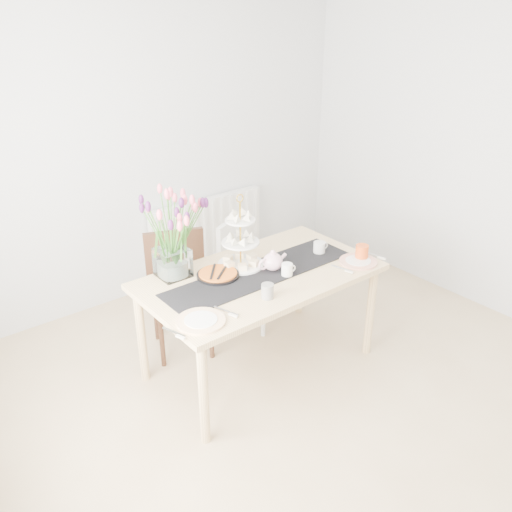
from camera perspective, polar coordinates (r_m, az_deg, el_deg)
room_shell at (r=2.99m, az=9.95°, el=2.94°), size 4.50×4.50×4.50m
radiator at (r=5.16m, az=-5.12°, el=2.89°), size 1.20×0.08×0.60m
dining_table at (r=3.68m, az=0.45°, el=-2.93°), size 1.60×0.90×0.75m
chair_brown at (r=4.06m, az=-8.16°, el=-2.81°), size 0.58×0.58×0.89m
chair_white at (r=4.35m, az=-1.18°, el=-0.79°), size 0.56×0.56×0.86m
table_runner at (r=3.64m, az=0.46°, el=-1.82°), size 1.40×0.35×0.01m
tulip_vase at (r=3.50m, az=-9.09°, el=3.68°), size 0.71×0.71×0.61m
cake_stand at (r=3.69m, az=-1.64°, el=0.79°), size 0.32×0.32×0.47m
teapot at (r=3.66m, az=1.78°, el=-0.59°), size 0.23×0.19×0.14m
cream_jug at (r=3.95m, az=6.68°, el=0.88°), size 0.10×0.10×0.09m
tart_tin at (r=3.60m, az=-4.03°, el=-2.00°), size 0.28×0.28×0.03m
mug_grey at (r=3.34m, az=1.22°, el=-3.72°), size 0.11×0.11×0.09m
mug_white at (r=3.60m, az=3.28°, el=-1.48°), size 0.08×0.08×0.09m
mug_orange at (r=3.89m, az=11.08°, el=0.37°), size 0.12×0.12×0.11m
plate_left at (r=3.14m, az=-5.83°, el=-6.81°), size 0.36×0.36×0.01m
plate_right at (r=3.86m, az=10.70°, el=-0.58°), size 0.32×0.32×0.01m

